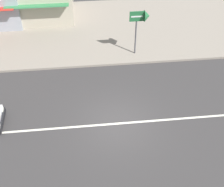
# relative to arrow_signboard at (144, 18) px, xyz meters

# --- Properties ---
(ground_plane) EXTENTS (160.00, 160.00, 0.00)m
(ground_plane) POSITION_rel_arrow_signboard_xyz_m (-2.50, -6.50, -2.85)
(ground_plane) COLOR #383535
(lane_centre_stripe) EXTENTS (50.40, 0.14, 0.01)m
(lane_centre_stripe) POSITION_rel_arrow_signboard_xyz_m (-2.50, -6.50, -2.84)
(lane_centre_stripe) COLOR silver
(lane_centre_stripe) RESTS_ON ground
(kerb_strip) EXTENTS (68.00, 10.00, 0.15)m
(kerb_strip) POSITION_rel_arrow_signboard_xyz_m (-2.50, 3.90, -2.77)
(kerb_strip) COLOR gray
(kerb_strip) RESTS_ON ground
(arrow_signboard) EXTENTS (1.32, 0.76, 3.22)m
(arrow_signboard) POSITION_rel_arrow_signboard_xyz_m (0.00, 0.00, 0.00)
(arrow_signboard) COLOR #4C4C51
(arrow_signboard) RESTS_ON kerb_strip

